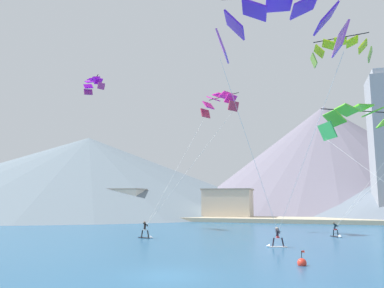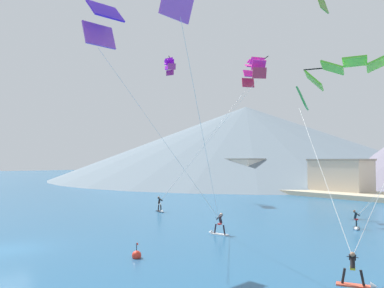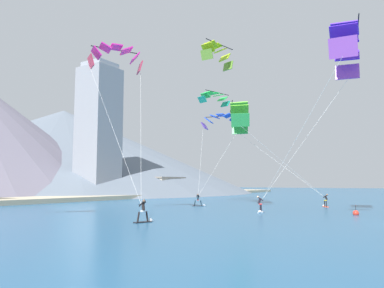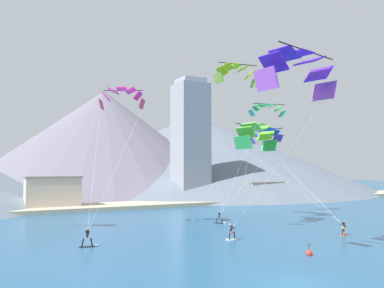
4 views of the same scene
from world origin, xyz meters
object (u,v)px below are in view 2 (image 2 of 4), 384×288
Objects in this scene: parafoil_kite_mid_center at (254,70)px; race_marker_buoy at (137,255)px; kitesurfer_far_left at (218,228)px; kitesurfer_near_trail at (356,224)px; kitesurfer_near_lead at (358,276)px; parafoil_kite_near_lead at (355,77)px; parafoil_kite_distant_mid_solo at (169,65)px; kitesurfer_mid_center at (160,207)px.

parafoil_kite_mid_center is 28.48m from race_marker_buoy.
kitesurfer_near_trail is at bearing 62.06° from kitesurfer_far_left.
kitesurfer_near_lead is 0.14× the size of parafoil_kite_near_lead.
parafoil_kite_mid_center is (-13.21, 2.18, 15.90)m from kitesurfer_near_trail.
parafoil_kite_distant_mid_solo is (-40.25, 17.86, 20.80)m from kitesurfer_near_lead.
parafoil_kite_distant_mid_solo is at bearing 141.64° from kitesurfer_mid_center.
kitesurfer_near_lead is 27.17m from kitesurfer_mid_center.
kitesurfer_near_lead is 30.46m from parafoil_kite_mid_center.
parafoil_kite_mid_center reaches higher than parafoil_kite_near_lead.
parafoil_kite_distant_mid_solo reaches higher than parafoil_kite_near_lead.
kitesurfer_mid_center is 0.11× the size of parafoil_kite_mid_center.
kitesurfer_near_lead is 48.70m from parafoil_kite_distant_mid_solo.
parafoil_kite_distant_mid_solo is at bearing 172.95° from kitesurfer_near_trail.
kitesurfer_near_trail is 0.96× the size of kitesurfer_mid_center.
kitesurfer_mid_center reaches higher than kitesurfer_near_trail.
parafoil_kite_near_lead is (8.14, 6.05, 11.27)m from kitesurfer_far_left.
parafoil_kite_mid_center is (-15.73, 6.72, 4.56)m from parafoil_kite_near_lead.
kitesurfer_mid_center is 0.40× the size of parafoil_kite_distant_mid_solo.
race_marker_buoy is at bearing -100.04° from kitesurfer_near_trail.
kitesurfer_mid_center is at bearing 165.46° from kitesurfer_near_lead.
kitesurfer_mid_center is 19.77m from race_marker_buoy.
kitesurfer_mid_center is at bearing 164.89° from kitesurfer_far_left.
parafoil_kite_distant_mid_solo reaches higher than race_marker_buoy.
parafoil_kite_near_lead is 2.68× the size of parafoil_kite_distant_mid_solo.
kitesurfer_mid_center reaches higher than race_marker_buoy.
parafoil_kite_mid_center reaches higher than kitesurfer_near_lead.
parafoil_kite_mid_center reaches higher than kitesurfer_near_trail.
kitesurfer_near_lead is at bearing -23.93° from parafoil_kite_distant_mid_solo.
parafoil_kite_near_lead is at bearing 6.46° from kitesurfer_mid_center.
kitesurfer_near_lead is at bearing -14.54° from kitesurfer_mid_center.
parafoil_kite_mid_center is (-20.51, 15.97, 15.86)m from kitesurfer_near_lead.
parafoil_kite_near_lead is 0.75× the size of parafoil_kite_mid_center.
parafoil_kite_near_lead is 37.72m from parafoil_kite_distant_mid_solo.
parafoil_kite_distant_mid_solo is at bearing 174.53° from parafoil_kite_mid_center.
kitesurfer_near_lead is 1.00× the size of kitesurfer_near_trail.
kitesurfer_far_left is at bearing -28.20° from parafoil_kite_distant_mid_solo.
kitesurfer_far_left is at bearing -143.37° from parafoil_kite_near_lead.
parafoil_kite_mid_center is at bearing 57.69° from kitesurfer_mid_center.
kitesurfer_near_trail is 39.20m from parafoil_kite_distant_mid_solo.
kitesurfer_near_trail is 0.97× the size of kitesurfer_far_left.
kitesurfer_near_trail is 11.98m from kitesurfer_far_left.
parafoil_kite_near_lead is (-4.78, 9.26, 11.31)m from kitesurfer_near_lead.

